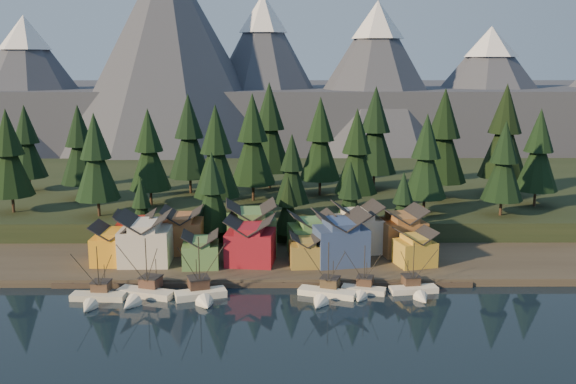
{
  "coord_description": "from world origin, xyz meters",
  "views": [
    {
      "loc": [
        4.01,
        -100.98,
        42.32
      ],
      "look_at": [
        4.94,
        30.0,
        15.46
      ],
      "focal_mm": 40.0,
      "sensor_mm": 36.0,
      "label": 1
    }
  ],
  "objects_px": {
    "house_front_1": "(146,237)",
    "boat_2": "(201,286)",
    "boat_5": "(363,284)",
    "house_back_0": "(136,232)",
    "house_back_1": "(183,229)",
    "boat_4": "(326,288)",
    "boat_0": "(96,291)",
    "boat_6": "(416,284)",
    "boat_1": "(142,287)",
    "house_front_0": "(114,242)"
  },
  "relations": [
    {
      "from": "house_front_1",
      "to": "house_back_0",
      "type": "xyz_separation_m",
      "value": [
        -3.37,
        6.23,
        -0.65
      ]
    },
    {
      "from": "boat_0",
      "to": "boat_4",
      "type": "relative_size",
      "value": 0.94
    },
    {
      "from": "boat_4",
      "to": "boat_6",
      "type": "height_order",
      "value": "boat_4"
    },
    {
      "from": "boat_1",
      "to": "boat_5",
      "type": "xyz_separation_m",
      "value": [
        40.26,
        1.88,
        -0.32
      ]
    },
    {
      "from": "house_back_0",
      "to": "house_back_1",
      "type": "bearing_deg",
      "value": 3.79
    },
    {
      "from": "boat_2",
      "to": "house_back_1",
      "type": "xyz_separation_m",
      "value": [
        -7.06,
        24.75,
        4.02
      ]
    },
    {
      "from": "boat_1",
      "to": "boat_2",
      "type": "bearing_deg",
      "value": 15.09
    },
    {
      "from": "boat_4",
      "to": "house_front_0",
      "type": "distance_m",
      "value": 45.42
    },
    {
      "from": "house_front_1",
      "to": "house_back_1",
      "type": "relative_size",
      "value": 1.08
    },
    {
      "from": "boat_6",
      "to": "house_back_0",
      "type": "bearing_deg",
      "value": 150.65
    },
    {
      "from": "boat_4",
      "to": "house_front_1",
      "type": "xyz_separation_m",
      "value": [
        -35.85,
        16.39,
        5.0
      ]
    },
    {
      "from": "boat_0",
      "to": "house_front_1",
      "type": "distance_m",
      "value": 19.35
    },
    {
      "from": "boat_0",
      "to": "house_front_1",
      "type": "xyz_separation_m",
      "value": [
        5.36,
        17.91,
        4.98
      ]
    },
    {
      "from": "boat_6",
      "to": "house_front_1",
      "type": "relative_size",
      "value": 1.0
    },
    {
      "from": "boat_1",
      "to": "house_back_1",
      "type": "xyz_separation_m",
      "value": [
        3.75,
        24.23,
        4.33
      ]
    },
    {
      "from": "boat_0",
      "to": "boat_1",
      "type": "distance_m",
      "value": 8.11
    },
    {
      "from": "boat_4",
      "to": "house_back_0",
      "type": "distance_m",
      "value": 45.48
    },
    {
      "from": "house_back_0",
      "to": "house_front_1",
      "type": "bearing_deg",
      "value": -67.34
    },
    {
      "from": "house_back_1",
      "to": "house_front_0",
      "type": "bearing_deg",
      "value": -149.15
    },
    {
      "from": "boat_5",
      "to": "house_front_1",
      "type": "height_order",
      "value": "house_front_1"
    },
    {
      "from": "house_back_1",
      "to": "house_back_0",
      "type": "bearing_deg",
      "value": -171.89
    },
    {
      "from": "boat_5",
      "to": "boat_2",
      "type": "bearing_deg",
      "value": -158.74
    },
    {
      "from": "boat_5",
      "to": "boat_4",
      "type": "bearing_deg",
      "value": -148.21
    },
    {
      "from": "house_back_0",
      "to": "house_back_1",
      "type": "height_order",
      "value": "house_back_1"
    },
    {
      "from": "boat_5",
      "to": "house_front_1",
      "type": "relative_size",
      "value": 0.96
    },
    {
      "from": "boat_4",
      "to": "house_front_0",
      "type": "relative_size",
      "value": 1.36
    },
    {
      "from": "boat_0",
      "to": "house_front_1",
      "type": "bearing_deg",
      "value": 77.34
    },
    {
      "from": "boat_6",
      "to": "house_back_0",
      "type": "xyz_separation_m",
      "value": [
        -56.0,
        20.77,
        4.38
      ]
    },
    {
      "from": "boat_5",
      "to": "house_front_0",
      "type": "xyz_separation_m",
      "value": [
        -49.27,
        14.28,
        3.98
      ]
    },
    {
      "from": "house_back_1",
      "to": "boat_5",
      "type": "bearing_deg",
      "value": -32.92
    },
    {
      "from": "boat_5",
      "to": "house_back_0",
      "type": "xyz_separation_m",
      "value": [
        -46.23,
        20.71,
        4.4
      ]
    },
    {
      "from": "boat_0",
      "to": "house_back_1",
      "type": "height_order",
      "value": "house_back_1"
    },
    {
      "from": "boat_2",
      "to": "house_front_1",
      "type": "bearing_deg",
      "value": 110.39
    },
    {
      "from": "boat_2",
      "to": "boat_4",
      "type": "relative_size",
      "value": 1.08
    },
    {
      "from": "boat_6",
      "to": "house_front_1",
      "type": "xyz_separation_m",
      "value": [
        -52.63,
        14.54,
        5.03
      ]
    },
    {
      "from": "boat_5",
      "to": "house_back_0",
      "type": "distance_m",
      "value": 50.85
    },
    {
      "from": "boat_1",
      "to": "house_back_0",
      "type": "relative_size",
      "value": 1.31
    },
    {
      "from": "boat_1",
      "to": "boat_6",
      "type": "bearing_deg",
      "value": 19.93
    },
    {
      "from": "boat_0",
      "to": "boat_4",
      "type": "height_order",
      "value": "boat_4"
    },
    {
      "from": "house_front_1",
      "to": "house_front_0",
      "type": "bearing_deg",
      "value": -179.25
    },
    {
      "from": "house_front_0",
      "to": "house_front_1",
      "type": "xyz_separation_m",
      "value": [
        6.41,
        0.2,
        1.07
      ]
    },
    {
      "from": "house_front_1",
      "to": "boat_2",
      "type": "bearing_deg",
      "value": -52.59
    },
    {
      "from": "boat_4",
      "to": "house_back_0",
      "type": "height_order",
      "value": "house_back_0"
    },
    {
      "from": "boat_5",
      "to": "boat_6",
      "type": "xyz_separation_m",
      "value": [
        9.77,
        -0.06,
        0.03
      ]
    },
    {
      "from": "boat_6",
      "to": "house_back_1",
      "type": "distance_m",
      "value": 51.62
    },
    {
      "from": "boat_1",
      "to": "house_back_0",
      "type": "xyz_separation_m",
      "value": [
        -5.97,
        22.59,
        4.09
      ]
    },
    {
      "from": "house_front_0",
      "to": "boat_1",
      "type": "bearing_deg",
      "value": -59.94
    },
    {
      "from": "house_front_1",
      "to": "boat_5",
      "type": "bearing_deg",
      "value": -19.73
    },
    {
      "from": "boat_5",
      "to": "house_back_1",
      "type": "bearing_deg",
      "value": 165.13
    },
    {
      "from": "boat_0",
      "to": "boat_1",
      "type": "relative_size",
      "value": 0.91
    }
  ]
}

